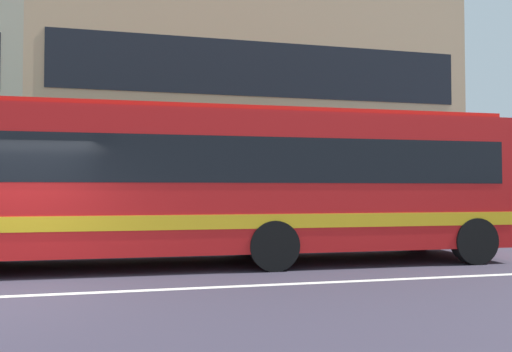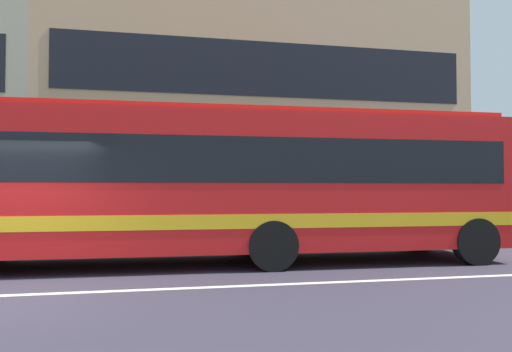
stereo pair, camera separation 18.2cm
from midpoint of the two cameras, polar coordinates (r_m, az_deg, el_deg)
The scene contains 3 objects.
hedge_row_far at distance 14.50m, azimuth -26.83°, elevation -6.01°, with size 23.04×1.10×0.94m, color #184A22.
apartment_block_right at distance 23.39m, azimuth -1.34°, elevation 8.18°, with size 18.37×8.44×11.25m.
transit_bus at distance 10.29m, azimuth -4.03°, elevation -0.47°, with size 12.53×2.78×3.31m.
Camera 1 is at (2.39, -7.70, 1.60)m, focal length 32.85 mm.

